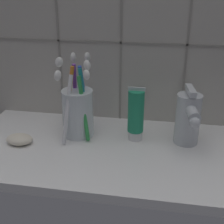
# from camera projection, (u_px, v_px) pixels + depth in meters

# --- Properties ---
(sink_counter) EXTENTS (0.63, 0.32, 0.02)m
(sink_counter) POSITION_uv_depth(u_px,v_px,m) (103.00, 151.00, 0.70)
(sink_counter) COLOR white
(sink_counter) RESTS_ON ground
(tile_wall_backsplash) EXTENTS (0.73, 0.02, 0.58)m
(tile_wall_backsplash) POSITION_uv_depth(u_px,v_px,m) (115.00, 12.00, 0.73)
(tile_wall_backsplash) COLOR #B7B2A8
(tile_wall_backsplash) RESTS_ON ground
(toothbrush_cup) EXTENTS (0.09, 0.14, 0.19)m
(toothbrush_cup) POSITION_uv_depth(u_px,v_px,m) (78.00, 110.00, 0.72)
(toothbrush_cup) COLOR silver
(toothbrush_cup) RESTS_ON sink_counter
(toothpaste_tube) EXTENTS (0.04, 0.04, 0.13)m
(toothpaste_tube) POSITION_uv_depth(u_px,v_px,m) (136.00, 114.00, 0.70)
(toothpaste_tube) COLOR white
(toothpaste_tube) RESTS_ON sink_counter
(sink_faucet) EXTENTS (0.05, 0.11, 0.13)m
(sink_faucet) POSITION_uv_depth(u_px,v_px,m) (188.00, 118.00, 0.69)
(sink_faucet) COLOR silver
(sink_faucet) RESTS_ON sink_counter
(soap_bar) EXTENTS (0.06, 0.04, 0.02)m
(soap_bar) POSITION_uv_depth(u_px,v_px,m) (19.00, 139.00, 0.70)
(soap_bar) COLOR silver
(soap_bar) RESTS_ON sink_counter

